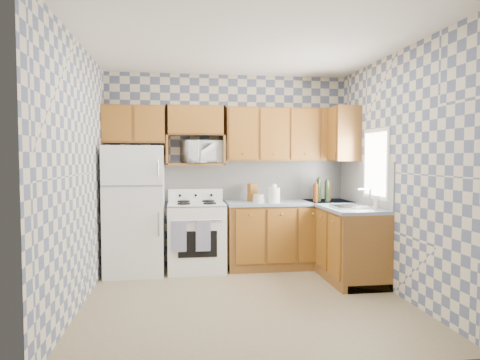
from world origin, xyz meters
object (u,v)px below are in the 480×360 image
refrigerator (135,210)px  stove_body (197,237)px  microwave (204,152)px  electric_kettle (274,195)px

refrigerator → stove_body: (0.80, 0.03, -0.39)m
refrigerator → microwave: 1.21m
refrigerator → microwave: size_ratio=2.97×
refrigerator → microwave: (0.92, 0.21, 0.77)m
microwave → stove_body: bearing=-139.6°
stove_body → electric_kettle: bearing=-7.6°
electric_kettle → stove_body: bearing=172.4°
refrigerator → stove_body: refrigerator is taller
refrigerator → electric_kettle: refrigerator is taller
stove_body → microwave: size_ratio=1.59×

